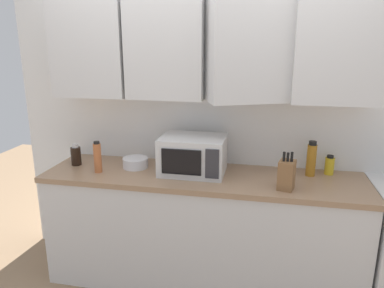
{
  "coord_description": "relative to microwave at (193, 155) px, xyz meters",
  "views": [
    {
      "loc": [
        0.44,
        -2.86,
        1.87
      ],
      "look_at": [
        -0.09,
        -0.25,
        1.12
      ],
      "focal_mm": 34.48,
      "sensor_mm": 36.0,
      "label": 1
    }
  ],
  "objects": [
    {
      "name": "counter_run",
      "position": [
        0.08,
        -0.03,
        -0.59
      ],
      "size": [
        2.4,
        0.63,
        0.9
      ],
      "color": "silver",
      "rests_on": "ground_plane"
    },
    {
      "name": "bottle_soy_dark",
      "position": [
        -0.96,
        -0.01,
        -0.06
      ],
      "size": [
        0.08,
        0.08,
        0.17
      ],
      "color": "black",
      "rests_on": "counter_run"
    },
    {
      "name": "bottle_amber_vinegar",
      "position": [
        0.87,
        0.11,
        -0.01
      ],
      "size": [
        0.07,
        0.07,
        0.26
      ],
      "color": "#AD701E",
      "rests_on": "counter_run"
    },
    {
      "name": "knife_block",
      "position": [
        0.68,
        -0.19,
        -0.04
      ],
      "size": [
        0.13,
        0.14,
        0.26
      ],
      "color": "brown",
      "rests_on": "counter_run"
    },
    {
      "name": "bottle_spice_jar",
      "position": [
        -0.71,
        -0.14,
        -0.02
      ],
      "size": [
        0.06,
        0.06,
        0.24
      ],
      "color": "#BC6638",
      "rests_on": "counter_run"
    },
    {
      "name": "bottle_yellow_mustard",
      "position": [
        1.01,
        0.17,
        -0.07
      ],
      "size": [
        0.07,
        0.07,
        0.15
      ],
      "color": "gold",
      "rests_on": "counter_run"
    },
    {
      "name": "bowl_ceramic_small",
      "position": [
        -0.47,
        0.02,
        -0.1
      ],
      "size": [
        0.2,
        0.2,
        0.08
      ],
      "primitive_type": "cylinder",
      "color": "silver",
      "rests_on": "counter_run"
    },
    {
      "name": "wall_back_with_cabinets",
      "position": [
        0.08,
        0.19,
        0.54
      ],
      "size": [
        3.27,
        0.53,
        2.6
      ],
      "color": "white",
      "rests_on": "ground_plane"
    },
    {
      "name": "microwave",
      "position": [
        0.0,
        0.0,
        0.0
      ],
      "size": [
        0.48,
        0.37,
        0.28
      ],
      "color": "silver",
      "rests_on": "counter_run"
    }
  ]
}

